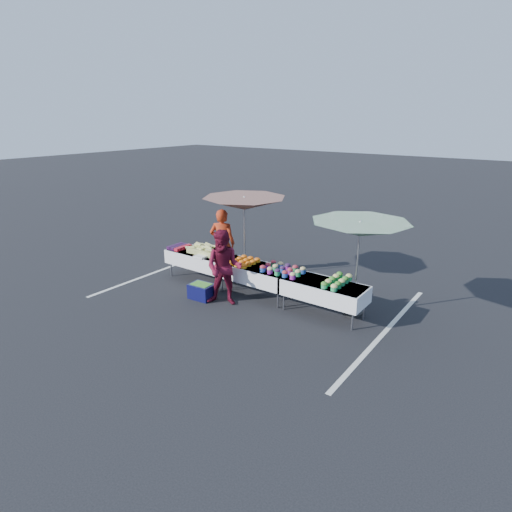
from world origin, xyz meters
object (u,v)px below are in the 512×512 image
Objects in this scene: umbrella_left at (244,204)px; storage_bin at (202,291)px; umbrella_right at (360,230)px; table_left at (201,258)px; vendor at (222,243)px; table_right at (324,290)px; customer at (224,268)px; table_center at (256,273)px.

storage_bin is at bearing -89.74° from umbrella_left.
table_left is at bearing -174.50° from umbrella_right.
storage_bin is at bearing 86.66° from vendor.
customer reaches higher than table_right.
umbrella_left is at bearing 139.83° from table_center.
umbrella_left is (-0.65, 1.62, 1.12)m from customer.
umbrella_right reaches higher than table_right.
umbrella_right reaches higher than table_center.
vendor is at bearing 177.77° from umbrella_right.
vendor is at bearing 107.18° from storage_bin.
table_right is at bearing -3.71° from customer.
umbrella_left is (-2.75, 0.80, 1.41)m from table_right.
table_center is at bearing 0.00° from table_left.
umbrella_left is at bearing 43.18° from table_left.
vendor reaches higher than customer.
vendor is at bearing 61.66° from table_left.
table_center is 1.88m from umbrella_left.
table_center is 1.64m from vendor.
umbrella_right is 3.95m from storage_bin.
umbrella_left is 0.99× the size of umbrella_right.
umbrella_right is at bearing -6.91° from umbrella_left.
storage_bin is at bearing -161.61° from table_right.
umbrella_right reaches higher than customer.
customer is 2.99× the size of storage_bin.
table_left is 0.80× the size of umbrella_left.
umbrella_left is (0.85, 0.80, 1.41)m from table_left.
storage_bin is (-0.94, -0.91, -0.39)m from table_center.
vendor is (-3.30, 0.55, 0.34)m from table_right.
table_left is 4.38m from umbrella_right.
vendor reaches higher than storage_bin.
vendor is at bearing 170.55° from table_right.
umbrella_left is at bearing 86.35° from storage_bin.
table_left is 1.73m from customer.
table_left is at bearing 129.45° from storage_bin.
umbrella_left is 3.33m from umbrella_right.
umbrella_left is at bearing 86.89° from customer.
vendor is 1.82m from customer.
vendor is (0.30, 0.55, 0.34)m from table_left.
table_center is 1.06× the size of customer.
table_center is 2.74m from umbrella_right.
table_center is (1.80, 0.00, 0.00)m from table_left.
table_right is 1.06× the size of customer.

